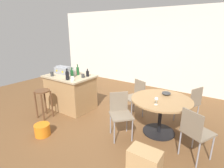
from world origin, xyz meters
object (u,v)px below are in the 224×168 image
at_px(wine_glass, 156,99).
at_px(cup_2, 52,74).
at_px(wooden_stool, 43,98).
at_px(toolbox, 64,70).
at_px(folding_chair_right, 195,131).
at_px(bottle_1, 74,72).
at_px(serving_bowl, 166,93).
at_px(cardboard_box, 145,160).
at_px(folding_chair_left, 120,112).
at_px(cup_1, 78,72).
at_px(cup_3, 72,79).
at_px(bottle_2, 88,73).
at_px(bottle_4, 67,76).
at_px(cup_0, 83,76).
at_px(dining_table, 161,107).
at_px(bottle_3, 78,71).
at_px(kitchen_island, 71,92).
at_px(folding_chair_far, 136,95).
at_px(bottle_5, 72,74).
at_px(plastic_bucket, 42,130).
at_px(folding_chair_near, 190,102).

bearing_deg(wine_glass, cup_2, -177.36).
height_order(wooden_stool, toolbox, toolbox).
relative_size(folding_chair_right, bottle_1, 3.60).
bearing_deg(serving_bowl, toolbox, -172.36).
height_order(cup_2, cardboard_box, cup_2).
height_order(folding_chair_right, serving_bowl, folding_chair_right).
xyz_separation_m(folding_chair_left, cup_2, (-2.07, 0.08, 0.43)).
distance_m(cup_1, cup_3, 0.66).
relative_size(folding_chair_right, bottle_2, 4.55).
distance_m(bottle_1, bottle_4, 0.36).
bearing_deg(bottle_2, cup_1, 170.35).
distance_m(bottle_2, cup_0, 0.16).
bearing_deg(wooden_stool, dining_table, 20.11).
height_order(folding_chair_left, cardboard_box, folding_chair_left).
xyz_separation_m(toolbox, bottle_1, (0.43, -0.04, 0.00)).
distance_m(toolbox, cup_1, 0.38).
bearing_deg(cup_3, bottle_3, 120.61).
height_order(bottle_2, wine_glass, bottle_2).
bearing_deg(bottle_1, bottle_2, 29.63).
relative_size(kitchen_island, dining_table, 1.04).
height_order(folding_chair_far, folding_chair_right, same).
bearing_deg(toolbox, dining_table, 1.90).
bearing_deg(cup_1, bottle_5, -62.73).
distance_m(cup_0, cup_3, 0.32).
bearing_deg(plastic_bucket, wine_glass, 29.75).
height_order(toolbox, wine_glass, toolbox).
bearing_deg(bottle_3, wine_glass, -8.41).
bearing_deg(cup_2, serving_bowl, 14.95).
height_order(folding_chair_right, wine_glass, wine_glass).
bearing_deg(cup_3, wine_glass, 3.35).
xyz_separation_m(kitchen_island, bottle_4, (0.27, -0.31, 0.54)).
height_order(folding_chair_far, cup_1, cup_1).
bearing_deg(kitchen_island, bottle_3, 49.63).
relative_size(bottle_1, plastic_bucket, 0.81).
height_order(cup_0, cup_1, cup_0).
distance_m(bottle_1, cardboard_box, 2.69).
height_order(folding_chair_near, cup_1, cup_1).
distance_m(bottle_1, cup_1, 0.27).
height_order(dining_table, folding_chair_left, folding_chair_left).
bearing_deg(folding_chair_left, bottle_4, 177.41).
bearing_deg(folding_chair_far, cup_2, -155.88).
distance_m(folding_chair_near, cardboard_box, 1.84).
height_order(kitchen_island, wine_glass, kitchen_island).
distance_m(folding_chair_left, toolbox, 2.14).
height_order(bottle_2, cup_3, bottle_2).
bearing_deg(wine_glass, cup_0, 173.98).
bearing_deg(cup_2, bottle_3, 45.29).
relative_size(dining_table, folding_chair_left, 1.34).
distance_m(toolbox, bottle_1, 0.43).
height_order(folding_chair_left, cup_1, cup_1).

